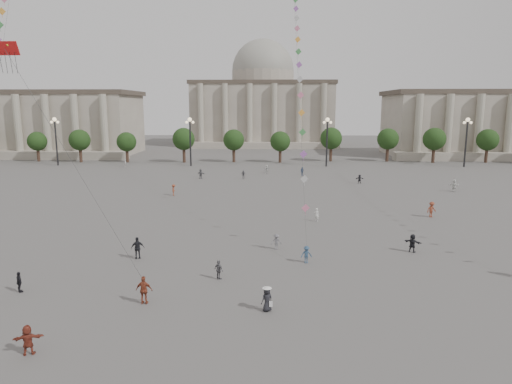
{
  "coord_description": "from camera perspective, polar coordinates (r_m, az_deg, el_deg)",
  "views": [
    {
      "loc": [
        2.55,
        -30.22,
        13.01
      ],
      "look_at": [
        1.26,
        12.0,
        5.07
      ],
      "focal_mm": 32.0,
      "sensor_mm": 36.0,
      "label": 1
    }
  ],
  "objects": [
    {
      "name": "ground",
      "position": [
        33.0,
        -2.9,
        -12.59
      ],
      "size": [
        360.0,
        360.0,
        0.0
      ],
      "primitive_type": "plane",
      "color": "#595654",
      "rests_on": "ground"
    },
    {
      "name": "person_crowd_4",
      "position": [
        90.16,
        1.33,
        2.88
      ],
      "size": [
        1.38,
        1.5,
        1.67
      ],
      "primitive_type": "imported",
      "rotation": [
        0.0,
        0.0,
        4.01
      ],
      "color": "silver",
      "rests_on": "ground"
    },
    {
      "name": "dragon_kite",
      "position": [
        41.73,
        -28.7,
        14.31
      ],
      "size": [
        7.29,
        4.19,
        21.56
      ],
      "color": "red",
      "rests_on": "ground"
    },
    {
      "name": "person_crowd_12",
      "position": [
        83.92,
        -6.92,
        2.27
      ],
      "size": [
        1.67,
        1.36,
        1.79
      ],
      "primitive_type": "imported",
      "rotation": [
        0.0,
        0.0,
        2.55
      ],
      "color": "slate",
      "rests_on": "ground"
    },
    {
      "name": "person_crowd_7",
      "position": [
        77.05,
        23.53,
        0.76
      ],
      "size": [
        1.79,
        0.62,
        1.92
      ],
      "primitive_type": "imported",
      "rotation": [
        0.0,
        0.0,
        3.11
      ],
      "color": "white",
      "rests_on": "ground"
    },
    {
      "name": "person_crowd_0",
      "position": [
        87.69,
        5.79,
        2.6
      ],
      "size": [
        1.0,
        0.89,
        1.63
      ],
      "primitive_type": "imported",
      "rotation": [
        0.0,
        0.0,
        0.64
      ],
      "color": "#38507E",
      "rests_on": "ground"
    },
    {
      "name": "lamp_post_mid_west",
      "position": [
        101.91,
        -8.24,
        7.36
      ],
      "size": [
        2.0,
        0.9,
        10.65
      ],
      "color": "#262628",
      "rests_on": "ground"
    },
    {
      "name": "person_crowd_9",
      "position": [
        80.2,
        12.82,
        1.6
      ],
      "size": [
        1.45,
        0.57,
        1.52
      ],
      "primitive_type": "imported",
      "rotation": [
        0.0,
        0.0,
        0.09
      ],
      "color": "black",
      "rests_on": "ground"
    },
    {
      "name": "tourist_3",
      "position": [
        35.37,
        -4.67,
        -9.67
      ],
      "size": [
        0.9,
        0.86,
        1.51
      ],
      "primitive_type": "imported",
      "rotation": [
        0.0,
        0.0,
        2.41
      ],
      "color": "#5C5B5F",
      "rests_on": "ground"
    },
    {
      "name": "person_crowd_3",
      "position": [
        43.84,
        18.97,
        -6.06
      ],
      "size": [
        1.58,
        1.27,
        1.68
      ],
      "primitive_type": "imported",
      "rotation": [
        0.0,
        0.0,
        2.56
      ],
      "color": "black",
      "rests_on": "ground"
    },
    {
      "name": "hall_central",
      "position": [
        159.47,
        0.85,
        11.09
      ],
      "size": [
        48.3,
        34.3,
        35.5
      ],
      "color": "gray",
      "rests_on": "ground"
    },
    {
      "name": "person_crowd_16",
      "position": [
        83.42,
        -1.59,
        2.21
      ],
      "size": [
        0.91,
        0.4,
        1.55
      ],
      "primitive_type": "imported",
      "rotation": [
        0.0,
        0.0,
        0.02
      ],
      "color": "#5A5A5F",
      "rests_on": "ground"
    },
    {
      "name": "person_crowd_10",
      "position": [
        103.9,
        -16.02,
        3.52
      ],
      "size": [
        0.46,
        0.66,
        1.74
      ],
      "primitive_type": "imported",
      "rotation": [
        0.0,
        0.0,
        1.5
      ],
      "color": "#AEADA9",
      "rests_on": "ground"
    },
    {
      "name": "lamp_post_far_east",
      "position": [
        108.99,
        24.85,
        6.7
      ],
      "size": [
        2.0,
        0.9,
        10.65
      ],
      "color": "#262628",
      "rests_on": "ground"
    },
    {
      "name": "person_crowd_17",
      "position": [
        68.69,
        -10.25,
        0.26
      ],
      "size": [
        0.75,
        1.15,
        1.67
      ],
      "primitive_type": "imported",
      "rotation": [
        0.0,
        0.0,
        1.7
      ],
      "color": "brown",
      "rests_on": "ground"
    },
    {
      "name": "lamp_post_mid_east",
      "position": [
        101.15,
        8.89,
        7.31
      ],
      "size": [
        2.0,
        0.9,
        10.65
      ],
      "color": "#262628",
      "rests_on": "ground"
    },
    {
      "name": "hat_person",
      "position": [
        30.1,
        1.39,
        -13.18
      ],
      "size": [
        0.93,
        0.86,
        1.69
      ],
      "color": "black",
      "rests_on": "ground"
    },
    {
      "name": "tourist_4",
      "position": [
        40.99,
        -14.57,
        -6.79
      ],
      "size": [
        1.22,
        0.77,
        1.94
      ],
      "primitive_type": "imported",
      "rotation": [
        0.0,
        0.0,
        3.42
      ],
      "color": "black",
      "rests_on": "ground"
    },
    {
      "name": "person_crowd_8",
      "position": [
        58.16,
        21.09,
        -2.05
      ],
      "size": [
        1.39,
        1.08,
        1.89
      ],
      "primitive_type": "imported",
      "rotation": [
        0.0,
        0.0,
        0.36
      ],
      "color": "brown",
      "rests_on": "ground"
    },
    {
      "name": "person_crowd_6",
      "position": [
        42.3,
        2.57,
        -6.22
      ],
      "size": [
        0.98,
        0.59,
        1.49
      ],
      "primitive_type": "imported",
      "rotation": [
        0.0,
        0.0,
        0.04
      ],
      "color": "slate",
      "rests_on": "ground"
    },
    {
      "name": "kite_flyer_1",
      "position": [
        38.97,
        6.32,
        -7.77
      ],
      "size": [
        1.03,
        0.69,
        1.49
      ],
      "primitive_type": "imported",
      "rotation": [
        0.0,
        0.0,
        0.15
      ],
      "color": "#2E4A68",
      "rests_on": "ground"
    },
    {
      "name": "lamp_post_far_west",
      "position": [
        111.08,
        -23.78,
        6.83
      ],
      "size": [
        2.0,
        0.9,
        10.65
      ],
      "color": "#262628",
      "rests_on": "ground"
    },
    {
      "name": "person_crowd_13",
      "position": [
        52.87,
        7.58,
        -2.83
      ],
      "size": [
        0.67,
        0.57,
        1.56
      ],
      "primitive_type": "imported",
      "rotation": [
        0.0,
        0.0,
        2.72
      ],
      "color": "white",
      "rests_on": "ground"
    },
    {
      "name": "tree_row",
      "position": [
        108.52,
        0.4,
        6.62
      ],
      "size": [
        137.12,
        5.12,
        8.0
      ],
      "color": "#332219",
      "rests_on": "ground"
    },
    {
      "name": "tourist_2",
      "position": [
        28.15,
        -26.63,
        -16.2
      ],
      "size": [
        1.61,
        0.97,
        1.66
      ],
      "primitive_type": "imported",
      "rotation": [
        0.0,
        0.0,
        3.48
      ],
      "color": "brown",
      "rests_on": "ground"
    },
    {
      "name": "kite_train_mid",
      "position": [
        70.01,
        4.92,
        22.59
      ],
      "size": [
        1.37,
        59.16,
        77.12
      ],
      "color": "#3F3F3F",
      "rests_on": "ground"
    },
    {
      "name": "tourist_0",
      "position": [
        31.97,
        -13.81,
        -11.82
      ],
      "size": [
        1.15,
        0.52,
        1.93
      ],
      "primitive_type": "imported",
      "rotation": [
        0.0,
        0.0,
        3.1
      ],
      "color": "brown",
      "rests_on": "ground"
    },
    {
      "name": "tourist_1",
      "position": [
        36.97,
        -27.48,
        -9.97
      ],
      "size": [
        0.88,
        0.89,
        1.51
      ],
      "primitive_type": "imported",
      "rotation": [
        0.0,
        0.0,
        2.33
      ],
      "color": "black",
      "rests_on": "ground"
    }
  ]
}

